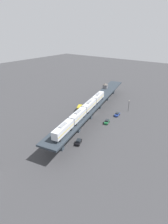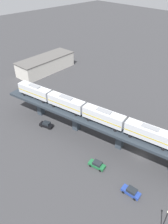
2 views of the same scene
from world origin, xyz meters
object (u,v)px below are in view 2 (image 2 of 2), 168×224
Objects in this scene: street_car_black at (46,125)px; street_lamp at (165,220)px; warehouse_building at (46,64)px; street_car_green at (97,165)px; subway_train at (84,109)px; delivery_truck at (154,133)px; street_car_blue at (131,192)px.

street_car_black is 42.99m from street_lamp.
warehouse_building is at bearing 69.28° from street_lamp.
street_lamp is (-3.51, -42.72, 3.17)m from street_car_black.
street_lamp reaches higher than street_car_green.
subway_train is 22.56m from delivery_truck.
street_car_black is at bearing -126.32° from warehouse_building.
street_car_green is 21.10m from delivery_truck.
street_car_blue is 9.98m from street_lamp.
street_car_blue is at bearing -111.37° from warehouse_building.
street_car_green is 0.68× the size of street_lamp.
street_car_black is 33.63m from street_car_blue.
street_car_green is at bearing -114.67° from warehouse_building.
street_lamp is at bearing -106.31° from subway_train.
subway_train reaches higher than street_lamp.
subway_train reaches higher than street_car_black.
street_car_blue is 0.16× the size of warehouse_building.
street_car_black and street_car_green have the same top height.
street_lamp is at bearing -105.56° from street_car_blue.
delivery_truck is 28.48m from street_lamp.
street_car_blue is 10.92m from street_car_green.
street_car_blue is at bearing -91.68° from street_car_green.
street_car_green is 0.16× the size of warehouse_building.
street_car_blue is (-0.97, -33.61, 0.00)m from street_car_black.
street_lamp is at bearing -146.01° from delivery_truck.
delivery_truck is at bearing -11.39° from street_car_green.
delivery_truck is 1.08× the size of street_lamp.
delivery_truck reaches higher than street_car_black.
warehouse_building is (26.06, 35.45, 2.47)m from street_car_black.
warehouse_building is at bearing 53.68° from street_car_black.
delivery_truck is at bearing 33.99° from street_lamp.
subway_train is at bearing 73.69° from street_lamp.
warehouse_building reaches higher than delivery_truck.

